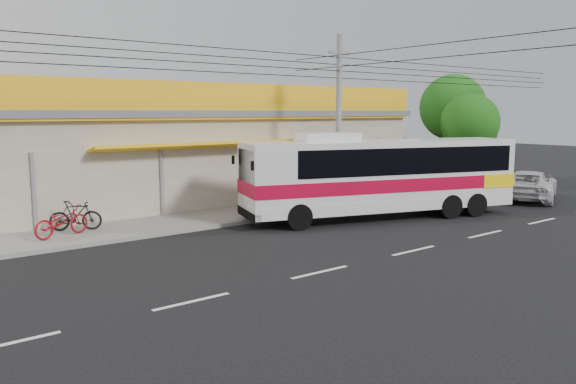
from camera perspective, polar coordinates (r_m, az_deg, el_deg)
name	(u,v)px	position (r m, az deg, el deg)	size (l,w,h in m)	color
ground	(359,237)	(20.26, 7.19, -4.57)	(120.00, 120.00, 0.00)	black
sidewalk	(262,212)	(24.77, -2.64, -2.00)	(30.00, 3.20, 0.15)	gray
lane_markings	(414,251)	(18.63, 12.65, -5.84)	(50.00, 0.12, 0.01)	silver
storefront_building	(200,154)	(29.17, -8.96, 3.86)	(22.60, 9.20, 5.70)	gray
coach_bus	(385,172)	(23.80, 9.80, 1.99)	(11.91, 5.90, 3.61)	silver
motorbike_red	(61,221)	(20.93, -22.03, -2.76)	(0.72, 2.07, 1.09)	maroon
motorbike_dark	(76,216)	(21.81, -20.78, -2.26)	(0.52, 1.83, 1.10)	black
white_car	(529,185)	(31.05, 23.27, 0.65)	(2.44, 5.30, 1.47)	silver
utility_pole	(339,67)	(24.84, 5.23, 12.57)	(34.00, 14.00, 7.72)	slate
tree_near	(472,125)	(33.92, 18.15, 6.53)	(3.31, 3.31, 5.48)	black
tree_far	(455,110)	(36.69, 16.58, 8.02)	(4.06, 4.06, 6.73)	black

